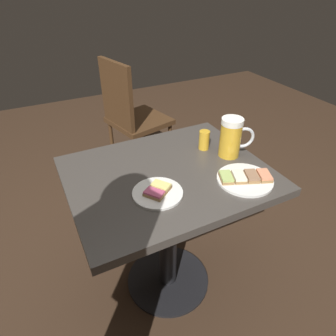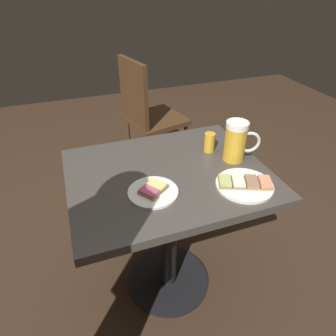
# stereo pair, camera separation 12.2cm
# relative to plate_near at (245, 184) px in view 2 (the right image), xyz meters

# --- Properties ---
(ground_plane) EXTENTS (6.00, 6.00, 0.00)m
(ground_plane) POSITION_rel_plate_near_xyz_m (-0.25, 0.19, -0.74)
(ground_plane) COLOR #382619
(cafe_table) EXTENTS (0.82, 0.66, 0.73)m
(cafe_table) POSITION_rel_plate_near_xyz_m (-0.25, 0.19, -0.17)
(cafe_table) COLOR black
(cafe_table) RESTS_ON ground_plane
(plate_near) EXTENTS (0.22, 0.22, 0.03)m
(plate_near) POSITION_rel_plate_near_xyz_m (0.00, 0.00, 0.00)
(plate_near) COLOR white
(plate_near) RESTS_ON cafe_table
(plate_far) EXTENTS (0.19, 0.19, 0.03)m
(plate_far) POSITION_rel_plate_near_xyz_m (-0.35, 0.08, -0.00)
(plate_far) COLOR white
(plate_far) RESTS_ON cafe_table
(beer_mug) EXTENTS (0.15, 0.10, 0.18)m
(beer_mug) POSITION_rel_plate_near_xyz_m (0.06, 0.19, 0.08)
(beer_mug) COLOR gold
(beer_mug) RESTS_ON cafe_table
(beer_glass_small) EXTENTS (0.05, 0.05, 0.09)m
(beer_glass_small) POSITION_rel_plate_near_xyz_m (-0.01, 0.29, 0.03)
(beer_glass_small) COLOR gold
(beer_glass_small) RESTS_ON cafe_table
(cafe_chair) EXTENTS (0.46, 0.46, 0.95)m
(cafe_chair) POSITION_rel_plate_near_xyz_m (-0.06, 1.16, -0.18)
(cafe_chair) COLOR #472D19
(cafe_chair) RESTS_ON ground_plane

